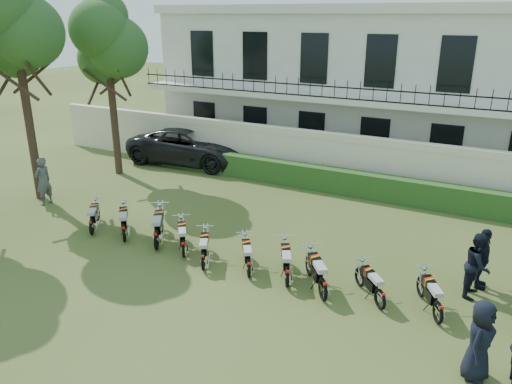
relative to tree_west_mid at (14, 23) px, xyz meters
The scene contains 21 objects.
ground 11.62m from the tree_west_mid, ahead, with size 100.00×100.00×0.00m, color #404D1E.
perimeter_wall 12.99m from the tree_west_mid, 36.52° to the left, with size 30.00×0.35×2.30m.
hedge 13.64m from the tree_west_mid, 30.67° to the left, with size 18.00×0.60×1.00m, color #204819.
building 16.32m from the tree_west_mid, 53.88° to the left, with size 20.40×9.60×7.40m.
tree_west_mid is the anchor object (origin of this frame).
tree_west_near 4.11m from the tree_west_mid, 82.87° to the left, with size 3.40×3.20×7.90m.
motorcycle_0 7.86m from the tree_west_mid, 20.61° to the right, with size 1.10×1.48×0.96m.
motorcycle_1 8.64m from the tree_west_mid, 15.30° to the right, with size 1.31×1.49×1.03m.
motorcycle_2 9.52m from the tree_west_mid, 12.31° to the right, with size 1.16×1.79×1.11m.
motorcycle_3 10.37m from the tree_west_mid, 10.98° to the right, with size 1.14×1.44×0.96m.
motorcycle_4 11.22m from the tree_west_mid, 12.18° to the right, with size 0.92×1.55×0.94m.
motorcycle_5 12.31m from the tree_west_mid, ahead, with size 1.02×1.46×0.93m.
motorcycle_6 13.29m from the tree_west_mid, ahead, with size 0.97×1.67×1.01m.
motorcycle_7 14.28m from the tree_west_mid, ahead, with size 1.25×1.59×1.05m.
motorcycle_8 15.53m from the tree_west_mid, ahead, with size 1.20×1.30×0.92m.
motorcycle_9 16.78m from the tree_west_mid, ahead, with size 0.94×1.58×0.96m.
suv 9.41m from the tree_west_mid, 70.27° to the left, with size 2.89×6.26×1.74m, color black.
inspector 5.79m from the tree_west_mid, 26.95° to the right, with size 0.69×0.45×1.88m, color #57585C.
officer_0 17.75m from the tree_west_mid, 10.73° to the right, with size 0.85×0.55×1.74m, color black.
officer_4 17.15m from the tree_west_mid, ahead, with size 0.85×0.66×1.75m, color black.
officer_5 17.23m from the tree_west_mid, ahead, with size 1.00×0.41×1.70m, color black.
Camera 1 is at (6.99, -11.56, 6.99)m, focal length 35.00 mm.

